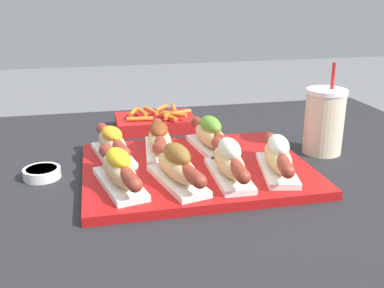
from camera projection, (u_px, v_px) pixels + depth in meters
name	position (u px, v px, depth m)	size (l,w,h in m)	color
serving_tray	(194.00, 169.00, 0.94)	(0.47, 0.37, 0.02)	#B71414
hot_dog_0	(119.00, 170.00, 0.83)	(0.10, 0.21, 0.07)	white
hot_dog_1	(177.00, 166.00, 0.84)	(0.10, 0.21, 0.08)	white
hot_dog_2	(229.00, 161.00, 0.87)	(0.06, 0.21, 0.08)	white
hot_dog_3	(278.00, 156.00, 0.89)	(0.09, 0.21, 0.08)	white
hot_dog_4	(112.00, 143.00, 0.97)	(0.09, 0.21, 0.07)	white
hot_dog_5	(159.00, 139.00, 1.00)	(0.08, 0.21, 0.07)	white
hot_dog_6	(210.00, 135.00, 1.02)	(0.08, 0.21, 0.08)	white
sauce_bowl	(42.00, 173.00, 0.92)	(0.08, 0.08, 0.02)	silver
drink_cup	(324.00, 121.00, 1.04)	(0.09, 0.09, 0.21)	beige
fries_basket	(156.00, 122.00, 1.24)	(0.21, 0.15, 0.06)	#B21919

